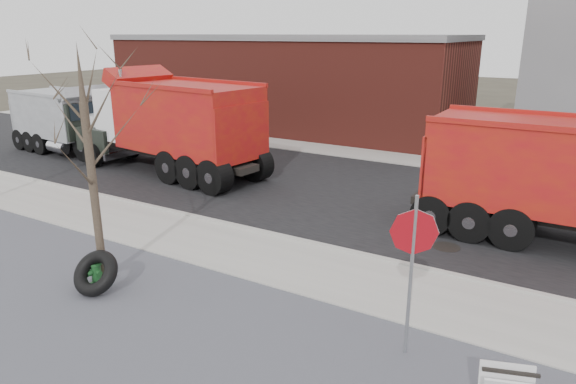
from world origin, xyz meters
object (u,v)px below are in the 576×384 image
Objects in this scene: dump_truck_red_b at (166,121)px; dump_truck_grey at (69,119)px; fire_hydrant at (96,272)px; truck_tire at (96,273)px; stop_sign at (413,250)px.

dump_truck_red_b is 1.38× the size of dump_truck_grey.
truck_tire is (0.24, -0.19, 0.11)m from fire_hydrant.
truck_tire is 0.39× the size of stop_sign.
dump_truck_red_b is (-12.22, 7.17, 0.07)m from stop_sign.
dump_truck_grey is (-5.98, -0.00, -0.43)m from dump_truck_red_b.
dump_truck_red_b is (-5.57, 8.21, 1.69)m from fire_hydrant.
dump_truck_red_b is at bearing 4.98° from dump_truck_grey.
dump_truck_grey is (-18.20, 7.17, -0.37)m from stop_sign.
dump_truck_grey reaches higher than fire_hydrant.
dump_truck_grey is at bearing 144.53° from truck_tire.
truck_tire is 6.70m from stop_sign.
fire_hydrant is at bearing -30.44° from dump_truck_grey.
stop_sign is at bearing 10.88° from truck_tire.
truck_tire is at bearing 131.97° from dump_truck_red_b.
fire_hydrant is at bearing 141.90° from truck_tire.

